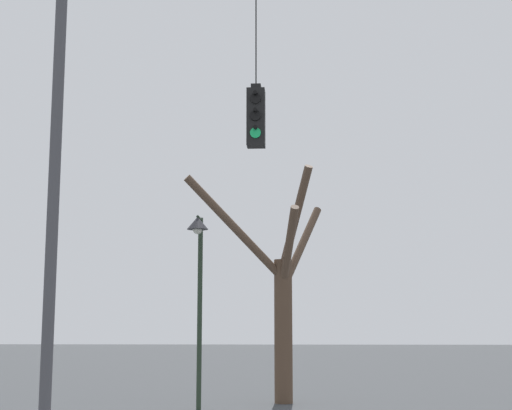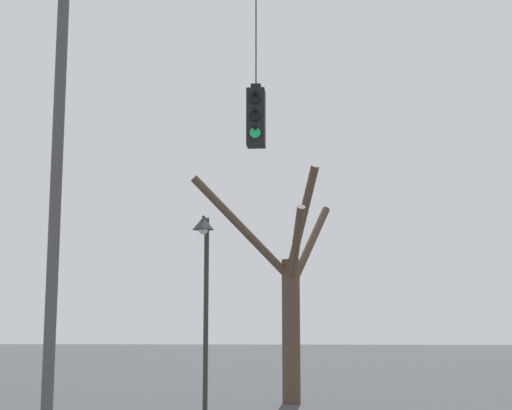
# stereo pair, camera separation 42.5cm
# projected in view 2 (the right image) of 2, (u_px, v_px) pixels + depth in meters

# --- Properties ---
(utility_pole_left) EXTENTS (0.22, 0.22, 9.62)m
(utility_pole_left) POSITION_uv_depth(u_px,v_px,m) (56.00, 176.00, 14.91)
(utility_pole_left) COLOR #4C4C51
(utility_pole_left) RESTS_ON ground_plane
(traffic_light_over_intersection) EXTENTS (0.34, 0.58, 3.67)m
(traffic_light_over_intersection) POSITION_uv_depth(u_px,v_px,m) (256.00, 116.00, 14.75)
(traffic_light_over_intersection) COLOR black
(street_lamp) EXTENTS (0.52, 0.89, 4.68)m
(street_lamp) POSITION_uv_depth(u_px,v_px,m) (204.00, 260.00, 19.09)
(street_lamp) COLOR #233323
(street_lamp) RESTS_ON ground_plane
(bare_tree) EXTENTS (3.73, 3.06, 6.15)m
(bare_tree) POSITION_uv_depth(u_px,v_px,m) (288.00, 293.00, 20.98)
(bare_tree) COLOR brown
(bare_tree) RESTS_ON ground_plane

